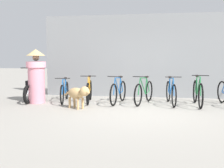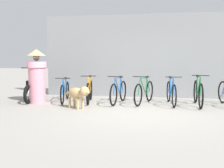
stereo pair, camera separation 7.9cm
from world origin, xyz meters
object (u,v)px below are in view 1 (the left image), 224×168
bicycle_4 (171,93)px  bicycle_5 (198,93)px  bicycle_1 (89,91)px  person_in_robes (36,75)px  bicycle_2 (118,92)px  bicycle_0 (65,92)px  motorcycle (34,87)px  bicycle_3 (144,92)px  stray_dog (78,94)px

bicycle_4 → bicycle_5: size_ratio=0.95×
bicycle_1 → person_in_robes: size_ratio=0.99×
bicycle_2 → bicycle_0: bearing=-82.3°
bicycle_2 → bicycle_4: bearing=100.8°
bicycle_2 → motorcycle: 2.79m
bicycle_0 → person_in_robes: (-0.78, -0.34, 0.54)m
bicycle_1 → bicycle_2: size_ratio=1.00×
bicycle_1 → bicycle_3: (1.71, 0.04, 0.00)m
bicycle_3 → bicycle_5: 1.56m
bicycle_0 → stray_dog: (0.76, -1.08, 0.09)m
person_in_robes → bicycle_1: bearing=-137.8°
bicycle_0 → bicycle_3: (2.51, 0.05, 0.03)m
bicycle_4 → bicycle_1: bearing=-95.8°
bicycle_0 → motorcycle: bearing=-105.2°
bicycle_5 → motorcycle: (-5.13, 0.12, 0.06)m
bicycle_5 → person_in_robes: size_ratio=1.06×
stray_dog → person_in_robes: bearing=-171.8°
bicycle_3 → bicycle_4: bicycle_4 is taller
bicycle_4 → bicycle_5: bicycle_5 is taller
bicycle_1 → bicycle_3: size_ratio=0.98×
bicycle_5 → bicycle_0: bearing=-90.1°
bicycle_3 → motorcycle: size_ratio=0.87×
bicycle_2 → person_in_robes: bearing=-74.3°
bicycle_2 → bicycle_5: 2.34m
bicycle_1 → bicycle_2: (0.93, -0.05, 0.00)m
bicycle_5 → stray_dog: (-3.31, -1.03, 0.05)m
stray_dog → bicycle_0: bearing=159.1°
bicycle_0 → stray_dog: size_ratio=1.82×
bicycle_3 → motorcycle: (-3.57, 0.02, 0.09)m
bicycle_0 → bicycle_3: bicycle_3 is taller
bicycle_2 → person_in_robes: 2.58m
bicycle_1 → person_in_robes: (-1.58, -0.36, 0.51)m
bicycle_1 → bicycle_4: (2.51, 0.00, 0.01)m
bicycle_3 → bicycle_2: bearing=-67.4°
motorcycle → person_in_robes: bearing=26.4°
person_in_robes → bicycle_5: bearing=-147.2°
bicycle_3 → bicycle_0: bearing=-72.7°
bicycle_0 → person_in_robes: bearing=-77.7°
bicycle_5 → bicycle_2: bearing=-89.8°
bicycle_3 → motorcycle: motorcycle is taller
bicycle_4 → person_in_robes: size_ratio=1.01×
bicycle_4 → person_in_robes: bearing=-90.8°
bicycle_5 → bicycle_1: bearing=-90.5°
bicycle_0 → stray_dog: bearing=23.8°
bicycle_0 → bicycle_1: size_ratio=1.02×
stray_dog → person_in_robes: (-1.54, 0.74, 0.44)m
bicycle_0 → bicycle_3: 2.51m
bicycle_4 → bicycle_2: bearing=-93.9°
stray_dog → bicycle_4: bearing=57.3°
bicycle_5 → stray_dog: bicycle_5 is taller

